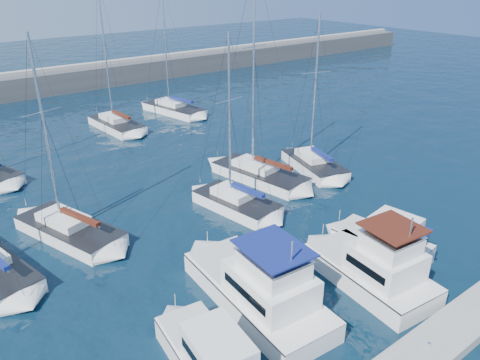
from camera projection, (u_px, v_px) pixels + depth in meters
ground at (272, 253)px, 29.82m from camera, size 220.00×220.00×0.00m
breakwater at (33, 87)px, 66.93m from camera, size 160.00×6.00×4.45m
dock at (427, 352)px, 21.75m from camera, size 40.00×2.20×0.60m
dock_cleat_centre at (429, 345)px, 21.57m from camera, size 0.16×0.16×0.25m
motor_yacht_port_inner at (261, 290)px, 24.58m from camera, size 4.43×9.79×4.69m
motor_yacht_stbd_inner at (375, 270)px, 26.26m from camera, size 4.38×7.84×4.69m
motor_yacht_stbd_outer at (385, 241)px, 29.31m from camera, size 3.60×6.16×3.20m
sailboat_mid_b at (69, 230)px, 31.43m from camera, size 5.43×8.66×13.65m
sailboat_mid_c at (236, 203)px, 35.04m from camera, size 4.02×7.13×13.15m
sailboat_mid_d at (259, 174)px, 39.88m from camera, size 4.61×8.96×17.82m
sailboat_mid_e at (314, 164)px, 41.87m from camera, size 4.79×7.55×13.70m
sailboat_back_b at (117, 124)px, 52.52m from camera, size 3.78×8.16×16.05m
sailboat_back_c at (174, 109)px, 58.31m from camera, size 4.83×9.04×15.09m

